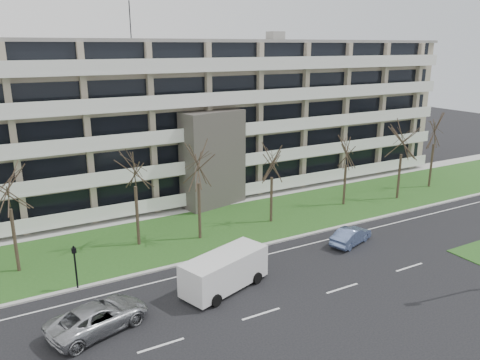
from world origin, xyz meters
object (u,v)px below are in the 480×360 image
silver_pickup (99,317)px  white_van (225,268)px  pedestrian_signal (75,262)px  blue_sedan (351,236)px

silver_pickup → white_van: 8.06m
white_van → pedestrian_signal: pedestrian_signal is taller
blue_sedan → pedestrian_signal: (-19.76, 2.97, 1.22)m
white_van → pedestrian_signal: size_ratio=2.12×
silver_pickup → blue_sedan: size_ratio=1.36×
silver_pickup → white_van: bearing=-102.1°
silver_pickup → white_van: size_ratio=0.87×
silver_pickup → pedestrian_signal: size_ratio=1.84×
blue_sedan → white_van: 11.65m
silver_pickup → blue_sedan: bearing=-101.1°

